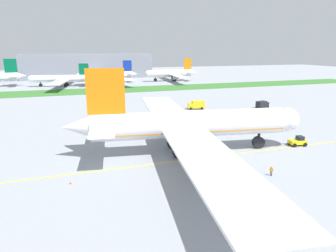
{
  "coord_description": "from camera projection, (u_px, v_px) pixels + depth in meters",
  "views": [
    {
      "loc": [
        -26.46,
        -55.4,
        21.4
      ],
      "look_at": [
        -4.78,
        8.88,
        3.89
      ],
      "focal_mm": 31.86,
      "sensor_mm": 36.0,
      "label": 1
    }
  ],
  "objects": [
    {
      "name": "ground_crew_wingwalker_port",
      "position": [
        271.0,
        170.0,
        51.7
      ],
      "size": [
        0.49,
        0.49,
        1.71
      ],
      "color": "black",
      "rests_on": "ground"
    },
    {
      "name": "apron_taxi_line",
      "position": [
        210.0,
        157.0,
        60.92
      ],
      "size": [
        280.0,
        0.36,
        0.01
      ],
      "primitive_type": "cube",
      "color": "yellow",
      "rests_on": "ground"
    },
    {
      "name": "parked_airliner_far_right",
      "position": [
        108.0,
        76.0,
        192.78
      ],
      "size": [
        41.11,
        65.54,
        14.28
      ],
      "color": "white",
      "rests_on": "ground"
    },
    {
      "name": "service_truck_baggage_loader",
      "position": [
        262.0,
        104.0,
        110.74
      ],
      "size": [
        5.47,
        3.61,
        2.79
      ],
      "color": "black",
      "rests_on": "ground"
    },
    {
      "name": "ground_plane",
      "position": [
        202.0,
        151.0,
        64.37
      ],
      "size": [
        600.0,
        600.0,
        0.0
      ],
      "primitive_type": "plane",
      "color": "#9399A0",
      "rests_on": "ground"
    },
    {
      "name": "pushback_tug",
      "position": [
        298.0,
        141.0,
        68.04
      ],
      "size": [
        5.7,
        2.84,
        2.23
      ],
      "color": "yellow",
      "rests_on": "ground"
    },
    {
      "name": "parked_airliner_far_outer",
      "position": [
        171.0,
        74.0,
        204.52
      ],
      "size": [
        37.04,
        56.58,
        15.49
      ],
      "color": "white",
      "rests_on": "ground"
    },
    {
      "name": "airliner_foreground",
      "position": [
        188.0,
        125.0,
        62.27
      ],
      "size": [
        50.51,
        79.73,
        17.93
      ],
      "color": "white",
      "rests_on": "ground"
    },
    {
      "name": "ground_crew_wingwalker_starboard",
      "position": [
        229.0,
        178.0,
        48.48
      ],
      "size": [
        0.41,
        0.58,
        1.75
      ],
      "color": "black",
      "rests_on": "ground"
    },
    {
      "name": "ground_crew_marshaller_front",
      "position": [
        270.0,
        209.0,
        39.31
      ],
      "size": [
        0.25,
        0.55,
        1.56
      ],
      "color": "black",
      "rests_on": "ground"
    },
    {
      "name": "terminal_building",
      "position": [
        88.0,
        66.0,
        226.79
      ],
      "size": [
        95.48,
        20.0,
        18.0
      ],
      "primitive_type": "cube",
      "color": "gray",
      "rests_on": "ground"
    },
    {
      "name": "parked_airliner_far_centre",
      "position": [
        62.0,
        79.0,
        175.71
      ],
      "size": [
        38.47,
        61.15,
        13.33
      ],
      "color": "white",
      "rests_on": "ground"
    },
    {
      "name": "grass_median_strip",
      "position": [
        119.0,
        90.0,
        161.59
      ],
      "size": [
        320.0,
        24.0,
        0.1
      ],
      "primitive_type": "cube",
      "color": "#38722D",
      "rests_on": "ground"
    },
    {
      "name": "traffic_cone_near_nose",
      "position": [
        70.0,
        182.0,
        48.71
      ],
      "size": [
        0.36,
        0.36,
        0.58
      ],
      "color": "#F2590C",
      "rests_on": "ground"
    },
    {
      "name": "service_truck_fuel_bowser",
      "position": [
        197.0,
        105.0,
        109.36
      ],
      "size": [
        6.4,
        3.32,
        3.11
      ],
      "color": "yellow",
      "rests_on": "ground"
    }
  ]
}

